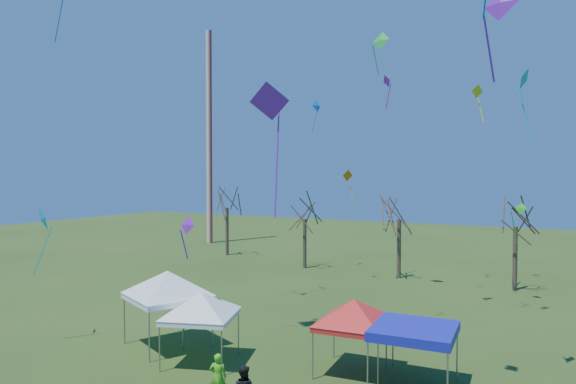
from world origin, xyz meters
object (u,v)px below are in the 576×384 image
tree_0 (227,191)px  tent_red (354,304)px  tree_1 (305,201)px  tree_3 (516,204)px  tent_white_west (168,276)px  tent_white_mid (201,297)px  radio_mast (209,137)px  tree_2 (399,198)px  tent_blue (414,331)px  person_green (218,377)px

tree_0 → tent_red: size_ratio=2.12×
tree_1 → tree_3: (16.80, -0.60, 0.29)m
tree_1 → tent_red: size_ratio=1.90×
tent_white_west → tent_white_mid: 2.92m
radio_mast → tent_white_west: radio_mast is taller
tree_0 → tent_white_mid: size_ratio=2.22×
tree_2 → tent_blue: tree_2 is taller
tent_white_west → tent_blue: (11.54, 0.72, -1.15)m
tent_white_west → person_green: (5.59, -3.69, -2.48)m
person_green → tent_white_mid: bearing=-66.4°
tree_2 → tent_white_west: size_ratio=1.86×
radio_mast → tent_blue: radio_mast is taller
person_green → tree_1: bearing=-93.5°
tree_0 → tree_1: tree_0 is taller
radio_mast → tree_2: radio_mast is taller
radio_mast → tent_white_mid: size_ratio=6.58×
tree_3 → tent_red: bearing=-103.2°
tree_3 → tent_white_mid: size_ratio=2.08×
tree_2 → tent_red: bearing=-79.1°
radio_mast → tent_red: size_ratio=6.29×
tent_white_west → tent_blue: bearing=3.6°
radio_mast → tree_0: size_ratio=2.96×
radio_mast → tent_white_west: size_ratio=5.68×
tree_3 → tent_blue: size_ratio=2.46×
tent_white_west → person_green: tent_white_west is taller
tree_2 → tent_white_west: 21.74m
tree_0 → person_green: size_ratio=4.93×
tree_2 → tent_blue: bearing=-72.5°
tent_blue → tree_1: bearing=125.8°
tree_0 → tent_white_west: 27.56m
tree_3 → tent_white_west: 24.79m
tent_white_west → tent_red: (8.99, 1.05, -0.50)m
radio_mast → tree_0: bearing=-42.8°
radio_mast → tent_red: bearing=-45.0°
tree_0 → tree_2: tree_0 is taller
tent_white_west → tent_red: tent_white_west is taller
tree_0 → tree_3: 27.09m
tree_3 → tent_white_west: size_ratio=1.80×
tent_blue → radio_mast: bearing=137.0°
radio_mast → tree_3: (34.03, -9.96, -6.42)m
tree_0 → person_green: tree_0 is taller
radio_mast → tent_white_mid: radio_mast is taller
radio_mast → tree_2: bearing=-20.6°
tree_0 → person_green: 33.93m
tree_0 → tent_white_west: size_ratio=1.92×
radio_mast → tent_red: radio_mast is taller
tent_white_mid → tent_blue: 9.01m
radio_mast → tree_0: (7.15, -6.62, -6.01)m
tree_1 → person_green: tree_1 is taller
radio_mast → tree_2: 28.08m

